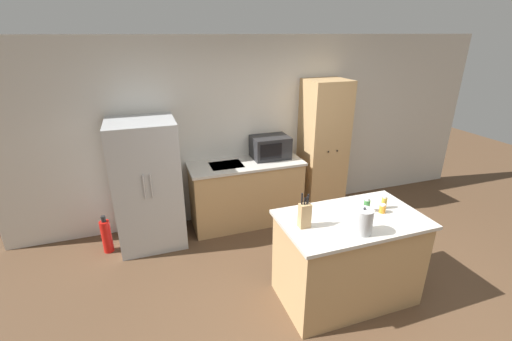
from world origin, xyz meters
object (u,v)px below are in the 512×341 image
Objects in this scene: spice_bottle_short_red at (384,202)px; spice_bottle_amber_oil at (382,209)px; spice_bottle_tall_dark at (367,205)px; microwave at (270,147)px; kettle at (363,221)px; knife_block at (305,215)px; pantry_cabinet at (323,148)px; refrigerator at (147,184)px; fire_extinguisher at (107,236)px.

spice_bottle_short_red is 1.54× the size of spice_bottle_amber_oil.
spice_bottle_amber_oil is (0.14, -0.07, -0.03)m from spice_bottle_tall_dark.
kettle is (0.04, -2.16, -0.03)m from microwave.
knife_block is 0.73m from spice_bottle_tall_dark.
pantry_cabinet reaches higher than kettle.
spice_bottle_short_red is at bearing 0.04° from spice_bottle_tall_dark.
microwave is 1.87m from spice_bottle_tall_dark.
pantry_cabinet is 13.41× the size of spice_bottle_tall_dark.
refrigerator is 3.23× the size of fire_extinguisher.
knife_block is 0.67× the size of fire_extinguisher.
refrigerator is 2.66m from spice_bottle_tall_dark.
spice_bottle_amber_oil is at bearing 30.98° from kettle.
knife_block is at bearing -41.34° from fire_extinguisher.
spice_bottle_short_red reaches higher than fire_extinguisher.
spice_bottle_short_red is at bearing 44.56° from spice_bottle_amber_oil.
spice_bottle_amber_oil is (2.19, -1.76, 0.16)m from refrigerator.
knife_block is at bearing 179.21° from spice_bottle_amber_oil.
refrigerator reaches higher than kettle.
knife_block is 3.70× the size of spice_bottle_amber_oil.
pantry_cabinet is 0.83m from microwave.
refrigerator is at bearing 143.23° from spice_bottle_short_red.
knife_block is 0.51m from kettle.
spice_bottle_short_red is 3.35m from fire_extinguisher.
spice_bottle_tall_dark is at bearing -31.57° from fire_extinguisher.
spice_bottle_tall_dark is 3.17m from fire_extinguisher.
refrigerator is 6.39× the size of kettle.
spice_bottle_tall_dark is (2.05, -1.69, 0.19)m from refrigerator.
refrigerator reaches higher than spice_bottle_amber_oil.
pantry_cabinet is 2.25m from kettle.
spice_bottle_short_red is 0.55× the size of kettle.
pantry_cabinet is 1.81m from spice_bottle_short_red.
fire_extinguisher is (-3.13, -0.17, -0.78)m from pantry_cabinet.
microwave reaches higher than spice_bottle_short_red.
pantry_cabinet is 3.84× the size of microwave.
microwave is 1.92m from spice_bottle_short_red.
knife_block is (1.33, -1.75, 0.24)m from refrigerator.
pantry_cabinet is at bearing 3.16° from fire_extinguisher.
pantry_cabinet reaches higher than refrigerator.
spice_bottle_short_red reaches higher than spice_bottle_amber_oil.
refrigerator reaches higher than knife_block.
pantry_cabinet reaches higher than fire_extinguisher.
microwave reaches higher than kettle.
pantry_cabinet is 3.23m from fire_extinguisher.
refrigerator is 1.76m from microwave.
fire_extinguisher is at bearing 150.37° from spice_bottle_short_red.
knife_block is (-1.23, -1.84, 0.06)m from pantry_cabinet.
knife_block reaches higher than spice_bottle_amber_oil.
spice_bottle_tall_dark is (0.72, 0.06, -0.05)m from knife_block.
fire_extinguisher is at bearing -174.25° from microwave.
refrigerator is at bearing 131.37° from kettle.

